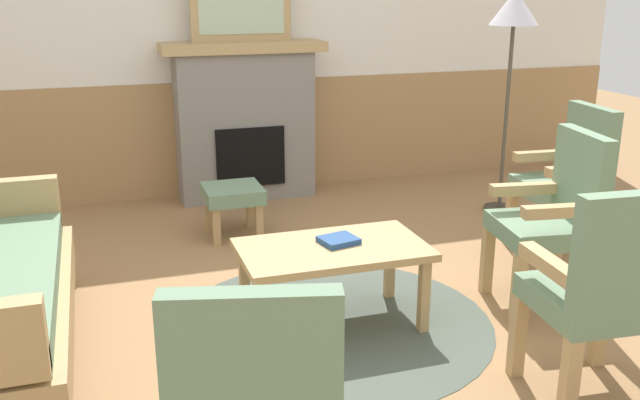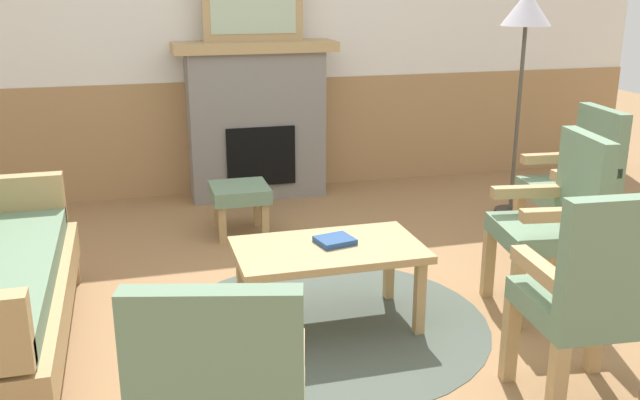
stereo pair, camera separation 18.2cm
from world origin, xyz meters
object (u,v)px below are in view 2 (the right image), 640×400
at_px(framed_picture, 253,5).
at_px(armchair_front_left, 596,293).
at_px(coffee_table, 328,256).
at_px(armchair_by_window_left, 558,216).
at_px(book_on_table, 335,241).
at_px(floor_lamp_by_chairs, 526,23).
at_px(fireplace, 256,119).
at_px(armchair_near_fireplace, 578,177).
at_px(footstool, 240,196).

relative_size(framed_picture, armchair_front_left, 0.82).
relative_size(coffee_table, armchair_by_window_left, 0.98).
distance_m(framed_picture, book_on_table, 2.65).
height_order(coffee_table, floor_lamp_by_chairs, floor_lamp_by_chairs).
bearing_deg(fireplace, floor_lamp_by_chairs, -28.83).
relative_size(fireplace, armchair_front_left, 1.33).
distance_m(fireplace, floor_lamp_by_chairs, 2.22).
distance_m(book_on_table, floor_lamp_by_chairs, 2.53).
bearing_deg(armchair_front_left, fireplace, 102.11).
relative_size(armchair_near_fireplace, armchair_front_left, 1.00).
xyz_separation_m(armchair_near_fireplace, armchair_front_left, (-0.99, -1.55, 0.00)).
bearing_deg(armchair_by_window_left, floor_lamp_by_chairs, 67.14).
distance_m(fireplace, armchair_by_window_left, 2.83).
xyz_separation_m(coffee_table, armchair_front_left, (0.82, -1.04, 0.15)).
height_order(fireplace, floor_lamp_by_chairs, floor_lamp_by_chairs).
distance_m(fireplace, armchair_near_fireplace, 2.59).
xyz_separation_m(footstool, armchair_near_fireplace, (2.03, -1.01, 0.25)).
xyz_separation_m(fireplace, armchair_by_window_left, (1.15, -2.58, -0.11)).
distance_m(armchair_near_fireplace, floor_lamp_by_chairs, 1.30).
xyz_separation_m(coffee_table, book_on_table, (0.04, 0.03, 0.07)).
relative_size(coffee_table, armchair_near_fireplace, 0.98).
xyz_separation_m(book_on_table, armchair_near_fireplace, (1.76, 0.48, 0.08)).
xyz_separation_m(footstool, armchair_front_left, (1.04, -2.56, 0.25)).
height_order(coffee_table, armchair_near_fireplace, armchair_near_fireplace).
relative_size(armchair_near_fireplace, armchair_by_window_left, 1.00).
distance_m(framed_picture, armchair_by_window_left, 3.01).
height_order(framed_picture, floor_lamp_by_chairs, framed_picture).
height_order(fireplace, coffee_table, fireplace).
bearing_deg(armchair_by_window_left, framed_picture, 114.04).
bearing_deg(floor_lamp_by_chairs, armchair_front_left, -113.46).
bearing_deg(coffee_table, fireplace, 88.23).
bearing_deg(footstool, armchair_by_window_left, -48.99).
bearing_deg(book_on_table, armchair_by_window_left, -8.49).
bearing_deg(coffee_table, armchair_near_fireplace, 15.82).
relative_size(armchair_by_window_left, floor_lamp_by_chairs, 0.58).
relative_size(fireplace, framed_picture, 1.62).
bearing_deg(framed_picture, coffee_table, -91.77).
bearing_deg(book_on_table, framed_picture, 89.23).
height_order(coffee_table, armchair_front_left, armchair_front_left).
distance_m(armchair_by_window_left, armchair_front_left, 0.98).
relative_size(footstool, armchair_near_fireplace, 0.41).
xyz_separation_m(book_on_table, footstool, (-0.26, 1.49, -0.17)).
height_order(fireplace, armchair_near_fireplace, fireplace).
height_order(book_on_table, floor_lamp_by_chairs, floor_lamp_by_chairs).
distance_m(book_on_table, armchair_by_window_left, 1.20).
relative_size(fireplace, armchair_near_fireplace, 1.33).
bearing_deg(armchair_near_fireplace, footstool, 153.57).
bearing_deg(fireplace, footstool, -107.82).
relative_size(footstool, floor_lamp_by_chairs, 0.24).
bearing_deg(footstool, coffee_table, -81.77).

